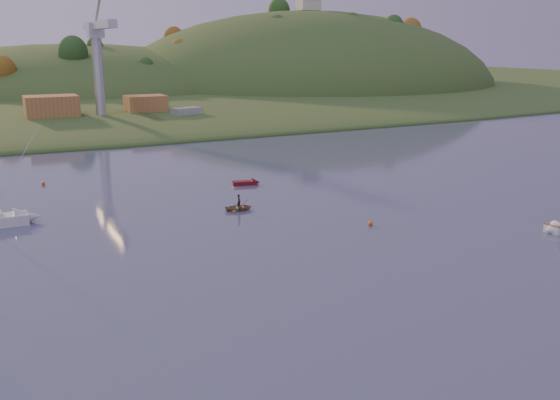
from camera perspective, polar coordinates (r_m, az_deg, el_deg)
name	(u,v)px	position (r m, az deg, el deg)	size (l,w,h in m)	color
ground	(496,398)	(36.97, 19.18, -16.74)	(500.00, 500.00, 0.00)	#3C4563
far_shore	(40,93)	(253.37, -21.07, 9.14)	(620.00, 220.00, 1.50)	#2F4B1E
shore_slope	(65,109)	(188.99, -19.09, 7.87)	(640.00, 150.00, 7.00)	#2F4B1E
hill_center	(76,96)	(234.75, -18.13, 9.05)	(140.00, 120.00, 36.00)	#2F4B1E
hill_right	(307,91)	(247.62, 2.53, 9.97)	(150.00, 130.00, 60.00)	#2F4B1E
hilltop_house	(308,1)	(247.37, 2.62, 17.70)	(9.00, 7.00, 6.45)	beige
hillside_trees	(56,103)	(208.76, -19.83, 8.34)	(280.00, 50.00, 32.00)	#224719
wharf	(114,121)	(147.43, -14.95, 7.04)	(42.00, 16.00, 2.40)	slate
shed_west	(52,107)	(146.07, -20.16, 8.01)	(11.00, 8.00, 4.80)	#9F6D35
shed_east	(146,104)	(150.78, -12.18, 8.57)	(9.00, 7.00, 4.00)	#9F6D35
dock_crane	(98,48)	(142.30, -16.29, 13.17)	(3.20, 28.00, 20.30)	#B7B7BC
canoe	(239,207)	(70.79, -3.76, -0.69)	(2.23, 3.12, 0.65)	#8F704F
paddler	(239,203)	(70.66, -3.77, -0.31)	(0.59, 0.39, 1.61)	black
red_tender	(250,183)	(83.52, -2.79, 1.60)	(3.89, 2.03, 1.26)	#5D0D11
work_vessel	(187,119)	(144.64, -8.50, 7.33)	(16.80, 10.36, 4.07)	slate
buoy_1	(370,223)	(65.41, 8.27, -2.14)	(0.50, 0.50, 0.50)	#E4580C
buoy_3	(43,183)	(88.91, -20.83, 1.44)	(0.50, 0.50, 0.50)	#E4580C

